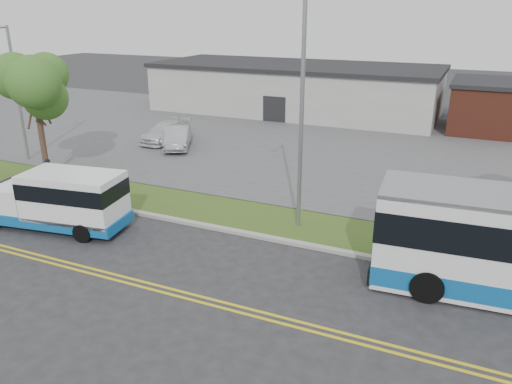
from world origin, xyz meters
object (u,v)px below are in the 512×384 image
at_px(streetlight_far, 16,89).
at_px(parked_car_a, 178,137).
at_px(streetlight_near, 301,109).
at_px(tree_west, 34,87).
at_px(shuttle_bus, 61,199).
at_px(pedestrian, 49,174).
at_px(parked_car_b, 166,132).

distance_m(streetlight_far, parked_car_a, 10.19).
bearing_deg(streetlight_near, tree_west, 178.20).
distance_m(shuttle_bus, pedestrian, 5.38).
bearing_deg(parked_car_a, parked_car_b, 119.97).
bearing_deg(tree_west, shuttle_bus, -39.09).
bearing_deg(parked_car_b, parked_car_a, -33.68).
height_order(tree_west, parked_car_a, tree_west).
xyz_separation_m(streetlight_far, shuttle_bus, (9.74, -6.88, -3.11)).
height_order(streetlight_far, parked_car_a, streetlight_far).
bearing_deg(parked_car_a, shuttle_bus, -105.59).
height_order(tree_west, streetlight_near, streetlight_near).
bearing_deg(streetlight_far, parked_car_a, 40.96).
xyz_separation_m(streetlight_far, pedestrian, (5.56, -3.52, -3.55)).
relative_size(tree_west, pedestrian, 4.19).
distance_m(tree_west, parked_car_a, 10.01).
relative_size(tree_west, shuttle_bus, 1.00).
distance_m(shuttle_bus, parked_car_b, 14.90).
bearing_deg(shuttle_bus, parked_car_b, 98.25).
bearing_deg(shuttle_bus, tree_west, 132.39).
bearing_deg(pedestrian, streetlight_far, -53.39).
height_order(tree_west, shuttle_bus, tree_west).
relative_size(shuttle_bus, pedestrian, 4.18).
relative_size(streetlight_near, pedestrian, 5.76).
height_order(pedestrian, parked_car_b, pedestrian).
height_order(streetlight_near, pedestrian, streetlight_near).
relative_size(streetlight_far, parked_car_b, 1.73).
xyz_separation_m(streetlight_far, parked_car_a, (7.18, 6.24, -3.66)).
xyz_separation_m(streetlight_near, streetlight_far, (-19.00, 2.69, -0.76)).
distance_m(streetlight_far, parked_car_b, 9.89).
bearing_deg(pedestrian, streetlight_near, 162.42).
xyz_separation_m(parked_car_a, parked_car_b, (-1.74, 1.15, -0.04)).
bearing_deg(shuttle_bus, pedestrian, 132.64).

